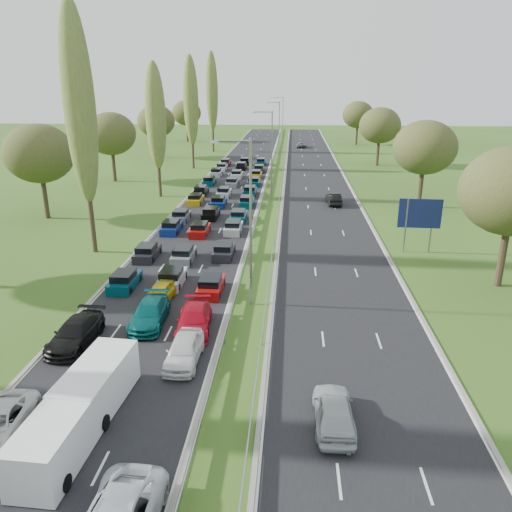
# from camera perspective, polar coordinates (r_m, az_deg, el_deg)

# --- Properties ---
(ground) EXTENTS (260.00, 260.00, 0.00)m
(ground) POSITION_cam_1_polar(r_m,az_deg,el_deg) (72.15, 1.84, 6.81)
(ground) COLOR #344D18
(ground) RESTS_ON ground
(near_carriageway) EXTENTS (10.50, 215.00, 0.04)m
(near_carriageway) POSITION_cam_1_polar(r_m,az_deg,el_deg) (75.15, -3.27, 7.29)
(near_carriageway) COLOR black
(near_carriageway) RESTS_ON ground
(far_carriageway) EXTENTS (10.50, 215.00, 0.04)m
(far_carriageway) POSITION_cam_1_polar(r_m,az_deg,el_deg) (74.65, 7.14, 7.09)
(far_carriageway) COLOR black
(far_carriageway) RESTS_ON ground
(central_reservation) EXTENTS (2.36, 215.00, 0.32)m
(central_reservation) POSITION_cam_1_polar(r_m,az_deg,el_deg) (74.48, 1.92, 7.64)
(central_reservation) COLOR gray
(central_reservation) RESTS_ON ground
(lamp_columns) EXTENTS (0.18, 140.18, 12.00)m
(lamp_columns) POSITION_cam_1_polar(r_m,az_deg,el_deg) (69.13, 1.82, 11.32)
(lamp_columns) COLOR gray
(lamp_columns) RESTS_ON ground
(poplar_row) EXTENTS (2.80, 127.80, 22.44)m
(poplar_row) POSITION_cam_1_polar(r_m,az_deg,el_deg) (61.61, -14.17, 15.79)
(poplar_row) COLOR #2D2116
(poplar_row) RESTS_ON ground
(woodland_left) EXTENTS (8.00, 166.00, 11.10)m
(woodland_left) POSITION_cam_1_polar(r_m,az_deg,el_deg) (61.09, -24.97, 10.14)
(woodland_left) COLOR #2D2116
(woodland_left) RESTS_ON ground
(woodland_right) EXTENTS (8.00, 153.00, 11.10)m
(woodland_right) POSITION_cam_1_polar(r_m,az_deg,el_deg) (60.00, 20.64, 10.56)
(woodland_right) COLOR #2D2116
(woodland_right) RESTS_ON ground
(traffic_queue_fill) EXTENTS (9.09, 68.56, 0.80)m
(traffic_queue_fill) POSITION_cam_1_polar(r_m,az_deg,el_deg) (70.02, -3.84, 6.77)
(traffic_queue_fill) COLOR #053F4C
(traffic_queue_fill) RESTS_ON ground
(near_car_3) EXTENTS (2.43, 5.39, 1.53)m
(near_car_3) POSITION_cam_1_polar(r_m,az_deg,el_deg) (33.13, -19.93, -8.27)
(near_car_3) COLOR black
(near_car_3) RESTS_ON near_carriageway
(near_car_7) EXTENTS (2.37, 5.31, 1.51)m
(near_car_7) POSITION_cam_1_polar(r_m,az_deg,el_deg) (34.45, -12.06, -6.43)
(near_car_7) COLOR #055554
(near_car_7) RESTS_ON near_carriageway
(near_car_8) EXTENTS (1.76, 4.17, 1.41)m
(near_car_8) POSITION_cam_1_polar(r_m,az_deg,el_deg) (37.56, -10.90, -4.22)
(near_car_8) COLOR #C2B00C
(near_car_8) RESTS_ON near_carriageway
(near_car_11) EXTENTS (2.57, 5.39, 1.52)m
(near_car_11) POSITION_cam_1_polar(r_m,az_deg,el_deg) (33.06, -7.08, -7.25)
(near_car_11) COLOR #B00A1E
(near_car_11) RESTS_ON near_carriageway
(near_car_12) EXTENTS (1.85, 4.57, 1.56)m
(near_car_12) POSITION_cam_1_polar(r_m,az_deg,el_deg) (29.63, -8.22, -10.59)
(near_car_12) COLOR silver
(near_car_12) RESTS_ON near_carriageway
(far_car_0) EXTENTS (1.90, 4.63, 1.57)m
(far_car_0) POSITION_cam_1_polar(r_m,az_deg,el_deg) (24.84, 8.92, -17.09)
(far_car_0) COLOR #AAB0B3
(far_car_0) RESTS_ON far_carriageway
(far_car_1) EXTENTS (1.94, 4.79, 1.55)m
(far_car_1) POSITION_cam_1_polar(r_m,az_deg,el_deg) (67.85, 8.87, 6.49)
(far_car_1) COLOR black
(far_car_1) RESTS_ON far_carriageway
(far_car_2) EXTENTS (2.69, 5.16, 1.39)m
(far_car_2) POSITION_cam_1_polar(r_m,az_deg,el_deg) (129.65, 5.24, 12.57)
(far_car_2) COLOR slate
(far_car_2) RESTS_ON far_carriageway
(white_van_front) EXTENTS (2.18, 5.57, 2.24)m
(white_van_front) POSITION_cam_1_polar(r_m,az_deg,el_deg) (24.29, -21.28, -18.30)
(white_van_front) COLOR white
(white_van_front) RESTS_ON near_carriageway
(white_van_rear) EXTENTS (2.23, 5.68, 2.28)m
(white_van_rear) POSITION_cam_1_polar(r_m,az_deg,el_deg) (27.02, -17.49, -13.62)
(white_van_rear) COLOR white
(white_van_rear) RESTS_ON near_carriageway
(direction_sign) EXTENTS (4.00, 0.25, 5.20)m
(direction_sign) POSITION_cam_1_polar(r_m,az_deg,el_deg) (49.58, 18.21, 4.38)
(direction_sign) COLOR gray
(direction_sign) RESTS_ON ground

